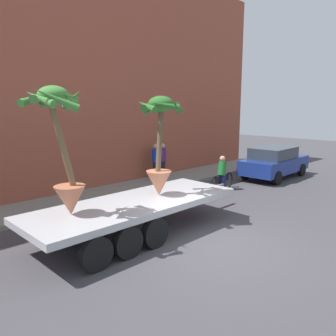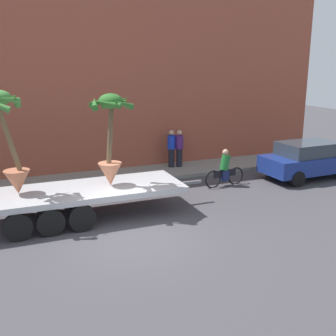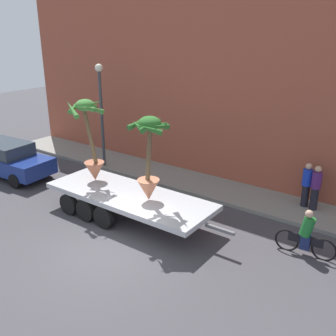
# 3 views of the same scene
# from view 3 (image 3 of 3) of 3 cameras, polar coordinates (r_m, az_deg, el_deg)

# --- Properties ---
(ground_plane) EXTENTS (60.00, 60.00, 0.00)m
(ground_plane) POSITION_cam_3_polar(r_m,az_deg,el_deg) (12.50, -8.54, -12.00)
(ground_plane) COLOR #423F44
(sidewalk) EXTENTS (24.00, 2.20, 0.15)m
(sidewalk) POSITION_cam_3_polar(r_m,az_deg,el_deg) (16.81, 6.07, -2.79)
(sidewalk) COLOR gray
(sidewalk) RESTS_ON ground
(building_facade) EXTENTS (24.00, 1.20, 9.81)m
(building_facade) POSITION_cam_3_polar(r_m,az_deg,el_deg) (17.06, 9.67, 14.21)
(building_facade) COLOR #9E4C38
(building_facade) RESTS_ON ground
(flatbed_trailer) EXTENTS (7.36, 2.33, 0.98)m
(flatbed_trailer) POSITION_cam_3_polar(r_m,az_deg,el_deg) (14.19, -6.55, -4.25)
(flatbed_trailer) COLOR #B7BABF
(flatbed_trailer) RESTS_ON ground
(potted_palm_rear) EXTENTS (1.39, 1.47, 2.93)m
(potted_palm_rear) POSITION_cam_3_polar(r_m,az_deg,el_deg) (12.80, -2.78, 1.74)
(potted_palm_rear) COLOR #C17251
(potted_palm_rear) RESTS_ON flatbed_trailer
(potted_palm_middle) EXTENTS (1.37, 1.49, 3.10)m
(potted_palm_middle) POSITION_cam_3_polar(r_m,az_deg,el_deg) (14.89, -11.39, 4.28)
(potted_palm_middle) COLOR #B26647
(potted_palm_middle) RESTS_ON flatbed_trailer
(cyclist) EXTENTS (1.84, 0.38, 1.54)m
(cyclist) POSITION_cam_3_polar(r_m,az_deg,el_deg) (12.58, 19.59, -9.30)
(cyclist) COLOR black
(cyclist) RESTS_ON ground
(trailing_car) EXTENTS (4.53, 2.15, 1.58)m
(trailing_car) POSITION_cam_3_polar(r_m,az_deg,el_deg) (19.38, -22.42, 1.29)
(trailing_car) COLOR navy
(trailing_car) RESTS_ON ground
(pedestrian_near_gate) EXTENTS (0.36, 0.36, 1.71)m
(pedestrian_near_gate) POSITION_cam_3_polar(r_m,az_deg,el_deg) (15.24, 20.82, -2.62)
(pedestrian_near_gate) COLOR black
(pedestrian_near_gate) RESTS_ON sidewalk
(pedestrian_far_left) EXTENTS (0.36, 0.36, 1.71)m
(pedestrian_far_left) POSITION_cam_3_polar(r_m,az_deg,el_deg) (15.40, 19.64, -2.23)
(pedestrian_far_left) COLOR black
(pedestrian_far_left) RESTS_ON sidewalk
(street_lamp) EXTENTS (0.36, 0.36, 4.83)m
(street_lamp) POSITION_cam_3_polar(r_m,az_deg,el_deg) (18.53, -9.80, 9.42)
(street_lamp) COLOR #383D42
(street_lamp) RESTS_ON sidewalk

